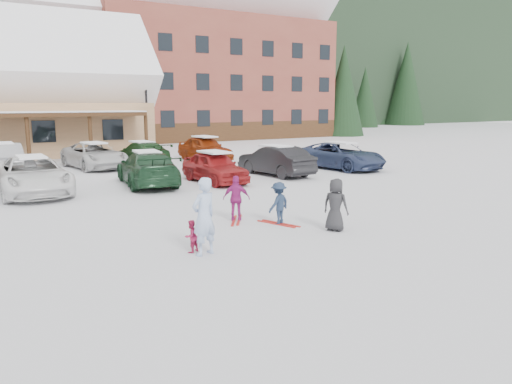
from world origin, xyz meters
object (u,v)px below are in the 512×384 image
child_magenta (236,198)px  bystander_dark (336,205)px  parked_car_9 (3,158)px  parked_car_12 (205,149)px  parked_car_11 (142,153)px  adult_skier (204,216)px  lamp_post (147,109)px  parked_car_3 (147,168)px  child_navy (279,203)px  parked_car_4 (215,167)px  parked_car_6 (341,156)px  parked_car_10 (95,155)px  alpine_hotel (189,54)px  toddler_red (191,236)px  parked_car_5 (276,161)px  parked_car_2 (32,175)px

child_magenta → bystander_dark: bearing=159.1°
parked_car_9 → parked_car_12: bearing=177.4°
parked_car_11 → adult_skier: bearing=71.3°
lamp_post → parked_car_3: 15.49m
child_navy → parked_car_9: parked_car_9 is taller
child_navy → bystander_dark: bystander_dark is taller
parked_car_12 → parked_car_3: bearing=-136.7°
parked_car_4 → parked_car_6: (8.11, 0.79, 0.02)m
parked_car_12 → lamp_post: bearing=94.0°
lamp_post → child_navy: size_ratio=4.32×
parked_car_10 → lamp_post: bearing=44.9°
alpine_hotel → parked_car_11: size_ratio=6.62×
bystander_dark → parked_car_4: bystander_dark is taller
parked_car_11 → parked_car_12: 4.14m
parked_car_4 → parked_car_10: 8.72m
parked_car_6 → parked_car_12: size_ratio=1.16×
toddler_red → child_navy: child_navy is taller
parked_car_4 → lamp_post: bearing=79.7°
parked_car_5 → parked_car_11: bearing=-65.8°
toddler_red → child_navy: (3.41, 1.32, 0.24)m
alpine_hotel → lamp_post: alpine_hotel is taller
toddler_red → parked_car_9: parked_car_9 is taller
toddler_red → parked_car_12: size_ratio=0.18×
parked_car_6 → parked_car_4: bearing=177.7°
parked_car_2 → parked_car_11: parked_car_2 is taller
toddler_red → parked_car_2: size_ratio=0.15×
toddler_red → parked_car_10: 17.59m
bystander_dark → parked_car_10: (-2.59, 17.65, -0.04)m
lamp_post → parked_car_2: (-9.58, -14.31, -2.40)m
parked_car_2 → parked_car_10: bearing=59.6°
child_magenta → parked_car_9: bearing=-38.6°
parked_car_6 → parked_car_11: parked_car_6 is taller
child_navy → parked_car_9: 17.94m
parked_car_6 → alpine_hotel: bearing=75.4°
adult_skier → parked_car_9: (-2.93, 18.51, -0.17)m
adult_skier → parked_car_5: bearing=-147.7°
lamp_post → parked_car_12: bearing=-79.3°
parked_car_10 → bystander_dark: bearing=-89.5°
child_navy → parked_car_9: (-6.14, 16.85, 0.13)m
bystander_dark → parked_car_5: (4.59, 10.18, -0.01)m
parked_car_2 → parked_car_5: 11.23m
parked_car_9 → parked_car_10: parked_car_9 is taller
toddler_red → parked_car_12: bearing=-139.6°
parked_car_3 → parked_car_10: (-0.62, 7.17, -0.04)m
child_magenta → parked_car_11: 15.30m
bystander_dark → parked_car_9: parked_car_9 is taller
child_magenta → parked_car_10: bearing=-54.1°
child_navy → parked_car_5: 10.33m
toddler_red → parked_car_10: bearing=-119.4°
child_navy → parked_car_4: bearing=-122.9°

